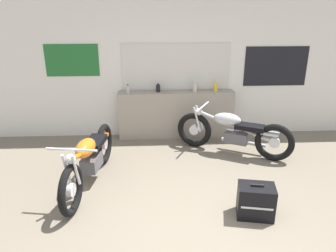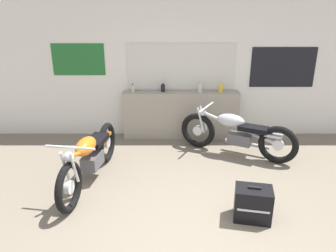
{
  "view_description": "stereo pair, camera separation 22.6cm",
  "coord_description": "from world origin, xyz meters",
  "px_view_note": "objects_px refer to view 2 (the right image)",
  "views": [
    {
      "loc": [
        -0.62,
        -2.78,
        2.46
      ],
      "look_at": [
        -0.38,
        1.91,
        0.7
      ],
      "focal_mm": 35.0,
      "sensor_mm": 36.0,
      "label": 1
    },
    {
      "loc": [
        -0.4,
        -2.79,
        2.46
      ],
      "look_at": [
        -0.38,
        1.91,
        0.7
      ],
      "focal_mm": 35.0,
      "sensor_mm": 36.0,
      "label": 2
    }
  ],
  "objects_px": {
    "motorcycle_orange": "(89,157)",
    "motorcycle_silver": "(235,133)",
    "hard_case_black": "(251,203)",
    "bottle_left_center": "(161,87)",
    "bottle_center": "(198,87)",
    "bottle_leftmost": "(131,89)",
    "bottle_right_center": "(219,87)"
  },
  "relations": [
    {
      "from": "bottle_center",
      "to": "motorcycle_silver",
      "type": "relative_size",
      "value": 0.12
    },
    {
      "from": "bottle_left_center",
      "to": "bottle_center",
      "type": "relative_size",
      "value": 0.8
    },
    {
      "from": "bottle_left_center",
      "to": "bottle_center",
      "type": "distance_m",
      "value": 0.69
    },
    {
      "from": "bottle_left_center",
      "to": "bottle_right_center",
      "type": "bearing_deg",
      "value": -2.77
    },
    {
      "from": "motorcycle_orange",
      "to": "motorcycle_silver",
      "type": "height_order",
      "value": "motorcycle_orange"
    },
    {
      "from": "bottle_center",
      "to": "hard_case_black",
      "type": "distance_m",
      "value": 2.74
    },
    {
      "from": "motorcycle_silver",
      "to": "motorcycle_orange",
      "type": "bearing_deg",
      "value": -157.8
    },
    {
      "from": "bottle_leftmost",
      "to": "hard_case_black",
      "type": "relative_size",
      "value": 0.35
    },
    {
      "from": "bottle_right_center",
      "to": "motorcycle_silver",
      "type": "relative_size",
      "value": 0.11
    },
    {
      "from": "bottle_leftmost",
      "to": "motorcycle_silver",
      "type": "height_order",
      "value": "bottle_leftmost"
    },
    {
      "from": "motorcycle_orange",
      "to": "hard_case_black",
      "type": "xyz_separation_m",
      "value": [
        2.14,
        -0.88,
        -0.19
      ]
    },
    {
      "from": "bottle_right_center",
      "to": "motorcycle_silver",
      "type": "bearing_deg",
      "value": -77.37
    },
    {
      "from": "motorcycle_silver",
      "to": "bottle_center",
      "type": "bearing_deg",
      "value": 126.26
    },
    {
      "from": "bottle_right_center",
      "to": "bottle_center",
      "type": "bearing_deg",
      "value": -177.8
    },
    {
      "from": "motorcycle_silver",
      "to": "hard_case_black",
      "type": "bearing_deg",
      "value": -94.43
    },
    {
      "from": "bottle_center",
      "to": "motorcycle_orange",
      "type": "distance_m",
      "value": 2.49
    },
    {
      "from": "bottle_center",
      "to": "motorcycle_orange",
      "type": "height_order",
      "value": "bottle_center"
    },
    {
      "from": "bottle_left_center",
      "to": "hard_case_black",
      "type": "relative_size",
      "value": 0.38
    },
    {
      "from": "hard_case_black",
      "to": "bottle_leftmost",
      "type": "bearing_deg",
      "value": 123.1
    },
    {
      "from": "bottle_leftmost",
      "to": "motorcycle_silver",
      "type": "distance_m",
      "value": 2.05
    },
    {
      "from": "bottle_left_center",
      "to": "motorcycle_orange",
      "type": "bearing_deg",
      "value": -120.01
    },
    {
      "from": "bottle_center",
      "to": "hard_case_black",
      "type": "height_order",
      "value": "bottle_center"
    },
    {
      "from": "hard_case_black",
      "to": "motorcycle_orange",
      "type": "bearing_deg",
      "value": 157.63
    },
    {
      "from": "bottle_leftmost",
      "to": "bottle_center",
      "type": "bearing_deg",
      "value": 0.72
    },
    {
      "from": "bottle_leftmost",
      "to": "hard_case_black",
      "type": "bearing_deg",
      "value": -56.9
    },
    {
      "from": "motorcycle_silver",
      "to": "bottle_leftmost",
      "type": "bearing_deg",
      "value": 157.32
    },
    {
      "from": "bottle_right_center",
      "to": "motorcycle_silver",
      "type": "distance_m",
      "value": 1.01
    },
    {
      "from": "bottle_right_center",
      "to": "motorcycle_silver",
      "type": "height_order",
      "value": "bottle_right_center"
    },
    {
      "from": "motorcycle_silver",
      "to": "hard_case_black",
      "type": "distance_m",
      "value": 1.83
    },
    {
      "from": "bottle_leftmost",
      "to": "bottle_center",
      "type": "relative_size",
      "value": 0.75
    },
    {
      "from": "bottle_left_center",
      "to": "motorcycle_silver",
      "type": "xyz_separation_m",
      "value": [
        1.26,
        -0.84,
        -0.59
      ]
    },
    {
      "from": "motorcycle_orange",
      "to": "motorcycle_silver",
      "type": "bearing_deg",
      "value": 22.2
    }
  ]
}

